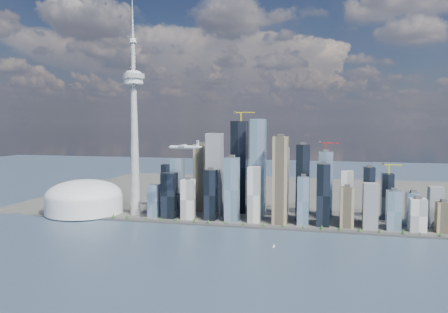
% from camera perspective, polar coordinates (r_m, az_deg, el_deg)
% --- Properties ---
extents(ground, '(4000.00, 4000.00, 0.00)m').
position_cam_1_polar(ground, '(777.83, -0.61, -13.50)').
color(ground, '#35475D').
rests_on(ground, ground).
extents(seawall, '(1100.00, 22.00, 4.00)m').
position_cam_1_polar(seawall, '(1012.53, 2.85, -9.09)').
color(seawall, '#383838').
rests_on(seawall, ground).
extents(land, '(1400.00, 900.00, 3.00)m').
position_cam_1_polar(land, '(1448.64, 6.11, -4.95)').
color(land, '#4C4C47').
rests_on(land, ground).
extents(shoreline_trees, '(960.53, 7.20, 8.80)m').
position_cam_1_polar(shoreline_trees, '(1010.94, 2.85, -8.71)').
color(shoreline_trees, '#3F2D1E').
rests_on(shoreline_trees, seawall).
extents(skyscraper_cluster, '(736.00, 142.00, 265.63)m').
position_cam_1_polar(skyscraper_cluster, '(1072.74, 6.85, -3.95)').
color(skyscraper_cluster, black).
rests_on(skyscraper_cluster, land).
extents(needle_tower, '(56.00, 56.00, 550.50)m').
position_cam_1_polar(needle_tower, '(1133.38, -11.66, 4.22)').
color(needle_tower, gray).
rests_on(needle_tower, land).
extents(dome_stadium, '(200.00, 200.00, 86.00)m').
position_cam_1_polar(dome_stadium, '(1207.77, -17.76, -5.25)').
color(dome_stadium, white).
rests_on(dome_stadium, land).
extents(airplane, '(76.91, 68.40, 18.84)m').
position_cam_1_polar(airplane, '(987.34, -5.14, 1.29)').
color(airplane, silver).
rests_on(airplane, ground).
extents(sailboat_west, '(5.88, 2.91, 8.18)m').
position_cam_1_polar(sailboat_west, '(861.55, 6.52, -11.53)').
color(sailboat_west, white).
rests_on(sailboat_west, ground).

